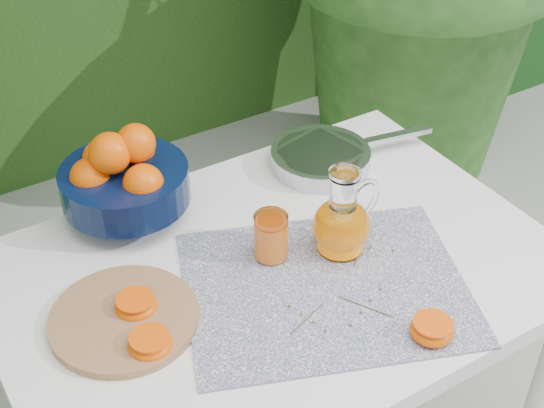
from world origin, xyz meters
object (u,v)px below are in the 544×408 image
cutting_board (124,319)px  fruit_bowl (123,177)px  white_table (278,299)px  saute_pan (322,157)px  juice_pitcher (342,223)px

cutting_board → fruit_bowl: size_ratio=0.82×
cutting_board → fruit_bowl: 0.31m
white_table → saute_pan: size_ratio=2.57×
saute_pan → fruit_bowl: bearing=171.8°
saute_pan → white_table: bearing=-138.2°
fruit_bowl → white_table: bearing=-59.5°
fruit_bowl → saute_pan: fruit_bowl is taller
juice_pitcher → white_table: bearing=170.6°
juice_pitcher → saute_pan: (0.13, 0.25, -0.04)m
white_table → juice_pitcher: size_ratio=5.74×
juice_pitcher → cutting_board: bearing=174.7°
white_table → saute_pan: 0.35m
white_table → saute_pan: saute_pan is taller
cutting_board → saute_pan: bearing=21.0°
juice_pitcher → saute_pan: size_ratio=0.45×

